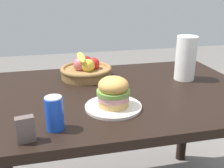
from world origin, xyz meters
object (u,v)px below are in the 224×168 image
at_px(napkin_holder, 25,129).
at_px(plate, 113,107).
at_px(soda_can, 54,113).
at_px(fruit_basket, 86,69).
at_px(sandwich, 113,92).
at_px(paper_towel_roll, 186,58).

bearing_deg(napkin_holder, plate, 19.08).
height_order(plate, soda_can, soda_can).
height_order(soda_can, fruit_basket, fruit_basket).
xyz_separation_m(soda_can, napkin_holder, (-0.10, -0.06, -0.02)).
height_order(sandwich, napkin_holder, sandwich).
bearing_deg(paper_towel_roll, soda_can, -150.51).
xyz_separation_m(plate, sandwich, (0.00, 0.00, 0.07)).
bearing_deg(napkin_holder, paper_towel_roll, 20.19).
bearing_deg(fruit_basket, sandwich, -82.58).
relative_size(plate, paper_towel_roll, 1.01).
distance_m(plate, fruit_basket, 0.44).
height_order(sandwich, fruit_basket, sandwich).
height_order(sandwich, paper_towel_roll, paper_towel_roll).
bearing_deg(sandwich, plate, -104.04).
relative_size(plate, napkin_holder, 2.69).
bearing_deg(soda_can, sandwich, 27.09).
height_order(soda_can, paper_towel_roll, paper_towel_roll).
bearing_deg(napkin_holder, fruit_basket, 55.55).
bearing_deg(paper_towel_roll, sandwich, -149.30).
distance_m(soda_can, paper_towel_roll, 0.83).
xyz_separation_m(plate, soda_can, (-0.25, -0.13, 0.06)).
xyz_separation_m(plate, fruit_basket, (-0.06, 0.43, 0.04)).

